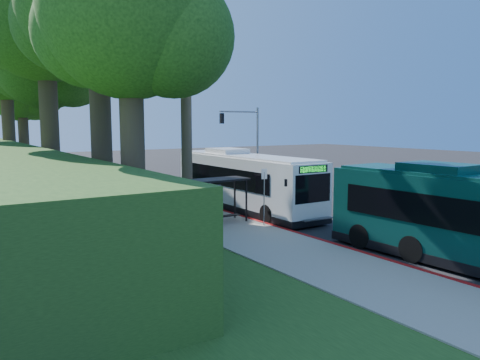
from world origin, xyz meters
TOP-DOWN VIEW (x-y plane):
  - ground at (0.00, 0.00)m, footprint 140.00×140.00m
  - sidewalk at (-7.30, 0.00)m, footprint 4.50×70.00m
  - red_curb at (-5.00, -4.00)m, footprint 0.25×30.00m
  - grass_verge at (-13.00, 5.00)m, footprint 8.00×70.00m
  - bus_shelter at (-7.26, -2.86)m, footprint 3.20×1.51m
  - stop_sign_pole at (-5.40, -5.00)m, footprint 0.35×0.06m
  - traffic_signal_pole at (3.78, 10.00)m, footprint 4.10×0.30m
  - tree_0 at (-12.40, -0.02)m, footprint 8.40×8.00m
  - tree_1 at (-13.37, 7.98)m, footprint 10.50×10.00m
  - tree_2 at (-11.89, 15.98)m, footprint 8.82×8.40m
  - tree_3 at (-13.88, 23.98)m, footprint 10.08×9.60m
  - tree_4 at (-11.40, 31.98)m, footprint 8.40×8.00m
  - tree_5 at (-10.41, 39.99)m, footprint 7.35×7.00m
  - tree_6 at (-12.91, -6.01)m, footprint 7.56×7.20m
  - white_bus at (-3.41, -0.05)m, footprint 2.86×13.06m
  - pickup at (2.02, 8.58)m, footprint 2.84×5.99m

SIDE VIEW (x-z plane):
  - ground at x=0.00m, z-range 0.00..0.00m
  - grass_verge at x=-13.00m, z-range 0.00..0.06m
  - sidewalk at x=-7.30m, z-range 0.00..0.12m
  - red_curb at x=-5.00m, z-range 0.00..0.13m
  - pickup at x=2.02m, z-range 0.00..1.65m
  - bus_shelter at x=-7.26m, z-range 0.53..3.08m
  - white_bus at x=-3.41m, z-range -0.05..3.84m
  - stop_sign_pole at x=-5.40m, z-range 0.50..3.67m
  - traffic_signal_pole at x=3.78m, z-range 0.92..7.92m
  - tree_5 at x=-10.41m, z-range 2.53..15.39m
  - tree_6 at x=-12.91m, z-range 2.84..16.58m
  - tree_4 at x=-11.40m, z-range 2.66..16.80m
  - tree_2 at x=-11.89m, z-range 2.92..18.04m
  - tree_0 at x=-12.40m, z-range 3.35..19.05m
  - tree_3 at x=-13.88m, z-range 3.34..20.62m
  - tree_1 at x=-13.37m, z-range 3.60..21.86m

